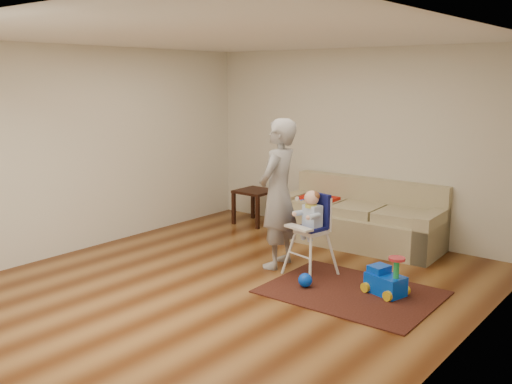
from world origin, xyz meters
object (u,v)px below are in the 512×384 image
Objects in this scene: high_chair at (311,234)px; adult at (278,194)px; sofa at (359,213)px; toy_ball at (305,280)px; side_table at (255,207)px; ride_on_toy at (386,274)px.

adult is at bearing -169.55° from high_chair.
sofa is 1.96m from toy_ball.
adult is at bearing -43.65° from side_table.
toy_ball is 1.15m from adult.
high_chair reaches higher than ride_on_toy.
toy_ball is (-0.78, -0.37, -0.14)m from ride_on_toy.
ride_on_toy is 0.24× the size of adult.
adult reaches higher than side_table.
toy_ball is at bearing -40.28° from side_table.
side_table reaches higher than ride_on_toy.
adult is at bearing -104.98° from sofa.
ride_on_toy is 1.01m from high_chair.
sofa is 1.49m from high_chair.
sofa is at bearing 157.94° from adult.
side_table is 2.20m from adult.
adult is (-1.47, 0.05, 0.67)m from ride_on_toy.
side_table is 3.35m from ride_on_toy.
adult is (1.52, -1.45, 0.64)m from side_table.
toy_ball is at bearing -139.55° from ride_on_toy.
high_chair is at bearing 116.27° from toy_ball.
adult is (-0.31, -1.46, 0.47)m from sofa.
high_chair is at bearing -36.07° from side_table.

